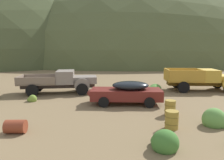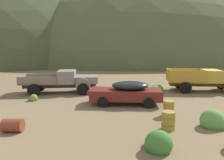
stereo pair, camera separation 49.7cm
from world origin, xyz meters
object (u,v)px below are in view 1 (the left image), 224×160
at_px(oil_drum_foreground, 172,120).
at_px(oil_drum_spare, 170,108).
at_px(oil_drum_tipped, 16,126).
at_px(truck_primer_gray, 65,81).
at_px(truck_faded_yellow, 206,79).
at_px(car_oxblood, 124,92).

distance_m(oil_drum_foreground, oil_drum_spare, 2.03).
distance_m(oil_drum_foreground, oil_drum_tipped, 7.08).
distance_m(truck_primer_gray, oil_drum_foreground, 10.43).
bearing_deg(truck_faded_yellow, oil_drum_foreground, -119.62).
relative_size(oil_drum_foreground, oil_drum_tipped, 0.92).
height_order(truck_faded_yellow, oil_drum_tipped, truck_faded_yellow).
bearing_deg(truck_primer_gray, car_oxblood, -43.99).
distance_m(truck_primer_gray, truck_faded_yellow, 12.41).
relative_size(truck_primer_gray, car_oxblood, 1.23).
xyz_separation_m(truck_faded_yellow, oil_drum_foreground, (-6.57, -8.17, -0.59)).
bearing_deg(truck_faded_yellow, oil_drum_tipped, -140.83).
bearing_deg(oil_drum_spare, car_oxblood, 129.51).
relative_size(car_oxblood, truck_faded_yellow, 0.80).
bearing_deg(oil_drum_tipped, oil_drum_foreground, -2.38).
bearing_deg(oil_drum_spare, oil_drum_tipped, -168.29).
bearing_deg(truck_primer_gray, oil_drum_spare, -46.65).
xyz_separation_m(truck_faded_yellow, oil_drum_tipped, (-13.64, -7.88, -0.72)).
relative_size(truck_primer_gray, oil_drum_foreground, 7.42).
height_order(truck_primer_gray, car_oxblood, truck_primer_gray).
height_order(car_oxblood, oil_drum_tipped, car_oxblood).
relative_size(truck_primer_gray, oil_drum_tipped, 6.85).
bearing_deg(truck_primer_gray, oil_drum_tipped, -99.28).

